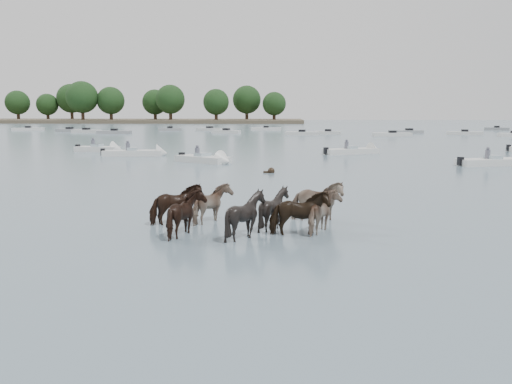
{
  "coord_description": "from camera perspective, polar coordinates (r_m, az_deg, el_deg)",
  "views": [
    {
      "loc": [
        3.46,
        -17.14,
        3.92
      ],
      "look_at": [
        2.6,
        0.98,
        1.1
      ],
      "focal_mm": 37.06,
      "sensor_mm": 36.0,
      "label": 1
    }
  ],
  "objects": [
    {
      "name": "pony_herd",
      "position": [
        17.4,
        -0.22,
        -2.03
      ],
      "size": [
        6.84,
        3.89,
        1.6
      ],
      "color": "black",
      "rests_on": "ground"
    },
    {
      "name": "motorboat_c",
      "position": [
        49.08,
        10.96,
        4.36
      ],
      "size": [
        5.73,
        3.77,
        1.92
      ],
      "rotation": [
        0.0,
        0.0,
        0.43
      ],
      "color": "silver",
      "rests_on": "ground"
    },
    {
      "name": "motorboat_f",
      "position": [
        52.6,
        -16.06,
        4.47
      ],
      "size": [
        4.73,
        2.12,
        1.92
      ],
      "rotation": [
        0.0,
        0.0,
        -0.12
      ],
      "color": "silver",
      "rests_on": "ground"
    },
    {
      "name": "ground",
      "position": [
        17.92,
        -8.5,
        -3.9
      ],
      "size": [
        400.0,
        400.0,
        0.0
      ],
      "primitive_type": "plane",
      "color": "slate",
      "rests_on": "ground"
    },
    {
      "name": "motorboat_a",
      "position": [
        47.01,
        -12.24,
        4.13
      ],
      "size": [
        5.74,
        2.44,
        1.92
      ],
      "rotation": [
        0.0,
        0.0,
        0.16
      ],
      "color": "silver",
      "rests_on": "ground"
    },
    {
      "name": "shoreline",
      "position": [
        182.6,
        -21.18,
        7.17
      ],
      "size": [
        160.0,
        30.0,
        1.0
      ],
      "primitive_type": "cube",
      "color": "#4C4233",
      "rests_on": "ground"
    },
    {
      "name": "motorboat_b",
      "position": [
        39.76,
        -5.01,
        3.48
      ],
      "size": [
        4.94,
        4.1,
        1.92
      ],
      "rotation": [
        0.0,
        0.0,
        -0.61
      ],
      "color": "silver",
      "rests_on": "ground"
    },
    {
      "name": "swimming_pony",
      "position": [
        33.34,
        1.57,
        2.26
      ],
      "size": [
        0.72,
        0.44,
        0.44
      ],
      "color": "black",
      "rests_on": "ground"
    },
    {
      "name": "distant_flotilla",
      "position": [
        92.06,
        -0.17,
        6.56
      ],
      "size": [
        105.8,
        30.42,
        0.93
      ],
      "color": "silver",
      "rests_on": "ground"
    },
    {
      "name": "treeline",
      "position": [
        183.12,
        -22.26,
        9.14
      ],
      "size": [
        148.98,
        24.8,
        12.58
      ],
      "color": "#382619",
      "rests_on": "ground"
    },
    {
      "name": "motorboat_d",
      "position": [
        42.0,
        25.05,
        2.96
      ],
      "size": [
        5.9,
        3.06,
        1.92
      ],
      "rotation": [
        0.0,
        0.0,
        0.27
      ],
      "color": "silver",
      "rests_on": "ground"
    }
  ]
}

